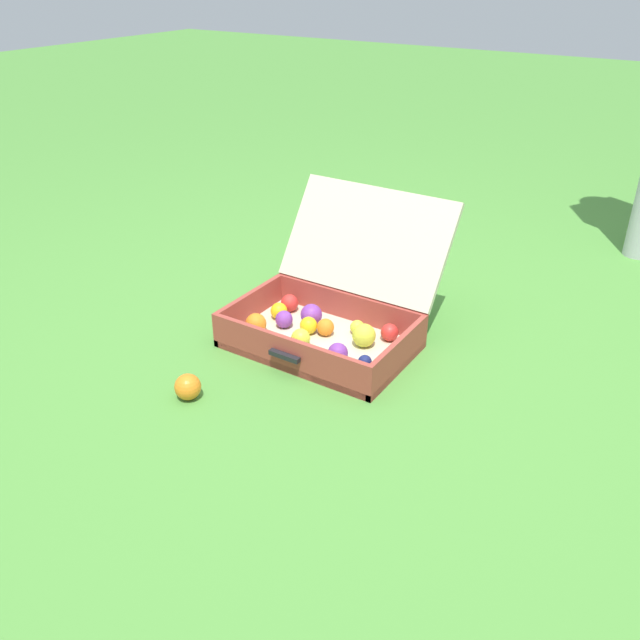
% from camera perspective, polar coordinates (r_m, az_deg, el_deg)
% --- Properties ---
extents(ground_plane, '(16.00, 16.00, 0.00)m').
position_cam_1_polar(ground_plane, '(2.21, 1.59, -3.42)').
color(ground_plane, '#4C8C38').
extents(open_suitcase, '(0.61, 0.64, 0.45)m').
position_cam_1_polar(open_suitcase, '(2.30, 0.99, 0.85)').
color(open_suitcase, beige).
rests_on(open_suitcase, ground).
extents(stray_ball_on_grass, '(0.08, 0.08, 0.08)m').
position_cam_1_polar(stray_ball_on_grass, '(2.05, -11.22, -5.62)').
color(stray_ball_on_grass, orange).
rests_on(stray_ball_on_grass, ground).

